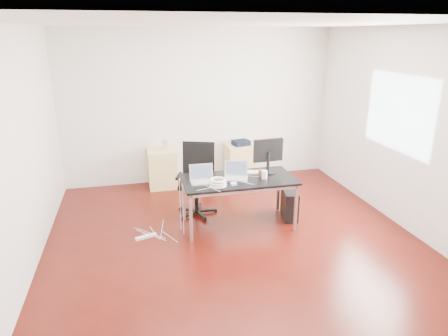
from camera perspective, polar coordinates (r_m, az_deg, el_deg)
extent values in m
plane|color=#3C0B06|center=(5.60, 1.33, -10.05)|extent=(5.00, 5.00, 0.00)
plane|color=silver|center=(4.91, 1.59, 19.96)|extent=(5.00, 5.00, 0.00)
plane|color=silver|center=(7.46, -3.52, 8.70)|extent=(5.00, 0.00, 5.00)
plane|color=silver|center=(2.88, 14.41, -8.59)|extent=(5.00, 0.00, 5.00)
plane|color=silver|center=(5.07, -27.05, 1.85)|extent=(0.00, 5.00, 5.00)
plane|color=silver|center=(6.19, 24.52, 4.96)|extent=(0.00, 5.00, 5.00)
plane|color=white|center=(6.30, 23.56, 7.17)|extent=(0.00, 1.50, 1.50)
cube|color=black|center=(5.69, 2.09, -1.65)|extent=(1.60, 0.80, 0.03)
cube|color=silver|center=(5.37, -4.74, -7.21)|extent=(0.04, 0.04, 0.70)
cube|color=silver|center=(6.01, -5.78, -4.35)|extent=(0.04, 0.04, 0.70)
cube|color=silver|center=(5.76, 10.23, -5.60)|extent=(0.04, 0.04, 0.70)
cube|color=silver|center=(6.35, 7.75, -3.10)|extent=(0.04, 0.04, 0.70)
cylinder|color=black|center=(6.23, -3.95, -4.57)|extent=(0.06, 0.06, 0.47)
cube|color=black|center=(6.13, -4.01, -2.29)|extent=(0.61, 0.60, 0.06)
cube|color=black|center=(6.23, -3.71, 1.04)|extent=(0.47, 0.25, 0.55)
cube|color=tan|center=(7.37, -8.82, -0.05)|extent=(0.50, 0.50, 0.70)
cube|color=tan|center=(7.61, 2.24, 0.77)|extent=(0.50, 0.50, 0.70)
cube|color=black|center=(6.19, 9.36, -5.11)|extent=(0.29, 0.48, 0.44)
cylinder|color=black|center=(7.18, -2.23, -2.13)|extent=(0.30, 0.30, 0.28)
cube|color=white|center=(5.71, -11.07, -9.62)|extent=(0.30, 0.15, 0.04)
cube|color=silver|center=(5.51, -3.04, -2.09)|extent=(0.33, 0.24, 0.01)
cube|color=silver|center=(5.58, -3.26, -0.55)|extent=(0.33, 0.05, 0.22)
cube|color=#475166|center=(5.57, -3.24, -0.57)|extent=(0.29, 0.04, 0.18)
cube|color=silver|center=(5.65, 1.69, -1.55)|extent=(0.39, 0.33, 0.01)
cube|color=silver|center=(5.72, 1.79, -0.05)|extent=(0.33, 0.15, 0.22)
cube|color=#475166|center=(5.71, 1.81, -0.07)|extent=(0.29, 0.13, 0.18)
cylinder|color=black|center=(5.96, 6.27, -0.54)|extent=(0.26, 0.26, 0.02)
cylinder|color=black|center=(5.91, 6.32, 0.92)|extent=(0.05, 0.05, 0.30)
cube|color=black|center=(5.87, 6.33, 2.55)|extent=(0.45, 0.08, 0.34)
cube|color=#475166|center=(5.90, 6.24, 2.62)|extent=(0.40, 0.03, 0.29)
cube|color=white|center=(5.92, 3.99, -0.60)|extent=(0.46, 0.24, 0.02)
cylinder|color=white|center=(5.68, 5.80, -0.96)|extent=(0.11, 0.11, 0.12)
cylinder|color=brown|center=(5.78, 5.32, -0.71)|extent=(0.08, 0.08, 0.10)
torus|color=white|center=(5.38, -0.85, -2.46)|extent=(0.24, 0.24, 0.04)
torus|color=white|center=(5.37, -0.86, -2.11)|extent=(0.23, 0.23, 0.04)
torus|color=white|center=(5.36, -0.86, -1.75)|extent=(0.22, 0.22, 0.04)
cube|color=white|center=(5.45, 1.38, -2.26)|extent=(0.08, 0.08, 0.03)
cube|color=#9E9E9E|center=(7.26, -8.44, 3.32)|extent=(0.09, 0.09, 0.18)
cube|color=black|center=(7.50, 2.44, 3.64)|extent=(0.34, 0.30, 0.09)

